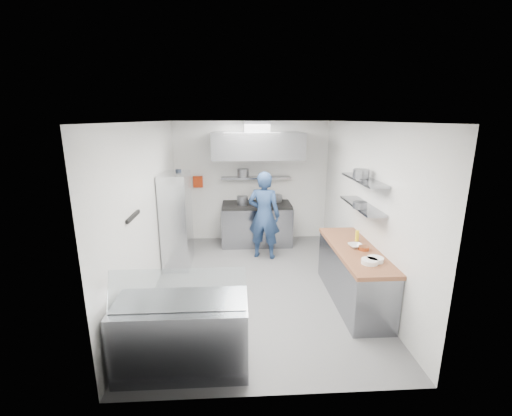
{
  "coord_description": "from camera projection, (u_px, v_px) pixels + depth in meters",
  "views": [
    {
      "loc": [
        -0.35,
        -5.49,
        2.85
      ],
      "look_at": [
        0.0,
        0.6,
        1.25
      ],
      "focal_mm": 24.0,
      "sensor_mm": 36.0,
      "label": 1
    }
  ],
  "objects": [
    {
      "name": "mixing_bowl",
      "position": [
        355.0,
        246.0,
        5.33
      ],
      "size": [
        0.24,
        0.24,
        0.05
      ],
      "primitive_type": "imported",
      "rotation": [
        0.0,
        0.0,
        0.11
      ],
      "color": "white",
      "rests_on": "prep_counter_top"
    },
    {
      "name": "hood_duct",
      "position": [
        256.0,
        127.0,
        7.45
      ],
      "size": [
        0.55,
        0.55,
        0.24
      ],
      "primitive_type": "cube",
      "color": "slate",
      "rests_on": "extractor_hood"
    },
    {
      "name": "wall_right",
      "position": [
        364.0,
        207.0,
        5.79
      ],
      "size": [
        2.8,
        5.0,
        0.02
      ],
      "primitive_type": "cube",
      "rotation": [
        1.57,
        0.0,
        -1.57
      ],
      "color": "white",
      "rests_on": "floor"
    },
    {
      "name": "gas_range",
      "position": [
        257.0,
        225.0,
        7.96
      ],
      "size": [
        1.6,
        0.8,
        0.9
      ],
      "primitive_type": "cube",
      "color": "gray",
      "rests_on": "floor"
    },
    {
      "name": "ceiling",
      "position": [
        258.0,
        122.0,
        5.33
      ],
      "size": [
        5.0,
        5.0,
        0.0
      ],
      "primitive_type": "plane",
      "rotation": [
        3.14,
        0.0,
        0.0
      ],
      "color": "silver",
      "rests_on": "wall_back"
    },
    {
      "name": "chef",
      "position": [
        264.0,
        215.0,
        7.05
      ],
      "size": [
        0.77,
        0.61,
        1.83
      ],
      "primitive_type": "imported",
      "rotation": [
        0.0,
        0.0,
        2.85
      ],
      "color": "navy",
      "rests_on": "floor"
    },
    {
      "name": "shelf_pot_c",
      "position": [
        360.0,
        205.0,
        5.22
      ],
      "size": [
        0.21,
        0.21,
        0.1
      ],
      "primitive_type": "cylinder",
      "color": "slate",
      "rests_on": "wall_shelf_lower"
    },
    {
      "name": "wall_left",
      "position": [
        148.0,
        210.0,
        5.59
      ],
      "size": [
        2.8,
        5.0,
        0.02
      ],
      "primitive_type": "cube",
      "rotation": [
        1.57,
        0.0,
        1.57
      ],
      "color": "white",
      "rests_on": "floor"
    },
    {
      "name": "stock_pot_right",
      "position": [
        276.0,
        198.0,
        8.01
      ],
      "size": [
        0.29,
        0.29,
        0.16
      ],
      "primitive_type": "cylinder",
      "color": "slate",
      "rests_on": "cooktop"
    },
    {
      "name": "prep_counter_top",
      "position": [
        355.0,
        250.0,
        5.33
      ],
      "size": [
        0.65,
        2.04,
        0.06
      ],
      "primitive_type": "cube",
      "color": "#95553A",
      "rests_on": "prep_counter_base"
    },
    {
      "name": "red_firebox",
      "position": [
        198.0,
        182.0,
        7.97
      ],
      "size": [
        0.22,
        0.1,
        0.26
      ],
      "primitive_type": "cube",
      "color": "#A82B0D",
      "rests_on": "wall_back"
    },
    {
      "name": "shelf_pot_d",
      "position": [
        361.0,
        174.0,
        5.37
      ],
      "size": [
        0.25,
        0.25,
        0.14
      ],
      "primitive_type": "cylinder",
      "color": "slate",
      "rests_on": "wall_shelf_upper"
    },
    {
      "name": "wall_front",
      "position": [
        275.0,
        275.0,
        3.27
      ],
      "size": [
        3.6,
        2.8,
        0.02
      ],
      "primitive_type": "cube",
      "rotation": [
        -1.57,
        0.0,
        0.0
      ],
      "color": "white",
      "rests_on": "floor"
    },
    {
      "name": "wall_back",
      "position": [
        251.0,
        182.0,
        8.1
      ],
      "size": [
        3.6,
        2.8,
        0.02
      ],
      "primitive_type": "cube",
      "rotation": [
        1.57,
        0.0,
        0.0
      ],
      "color": "white",
      "rests_on": "floor"
    },
    {
      "name": "extractor_hood",
      "position": [
        257.0,
        145.0,
        7.33
      ],
      "size": [
        1.9,
        1.15,
        0.55
      ],
      "primitive_type": "cube",
      "color": "gray",
      "rests_on": "wall_back"
    },
    {
      "name": "rack_bin_b",
      "position": [
        179.0,
        197.0,
        6.97
      ],
      "size": [
        0.15,
        0.19,
        0.17
      ],
      "primitive_type": "cube",
      "color": "yellow",
      "rests_on": "wire_rack"
    },
    {
      "name": "wall_shelf_lower",
      "position": [
        361.0,
        206.0,
        5.47
      ],
      "size": [
        0.3,
        1.3,
        0.04
      ],
      "primitive_type": "cube",
      "color": "gray",
      "rests_on": "wall_right"
    },
    {
      "name": "rack_bin_a",
      "position": [
        177.0,
        226.0,
        6.73
      ],
      "size": [
        0.17,
        0.21,
        0.19
      ],
      "primitive_type": "cube",
      "color": "white",
      "rests_on": "wire_rack"
    },
    {
      "name": "floor",
      "position": [
        258.0,
        285.0,
        6.04
      ],
      "size": [
        5.0,
        5.0,
        0.0
      ],
      "primitive_type": "plane",
      "color": "#565658",
      "rests_on": "ground"
    },
    {
      "name": "stock_pot_left",
      "position": [
        242.0,
        200.0,
        7.71
      ],
      "size": [
        0.25,
        0.25,
        0.2
      ],
      "primitive_type": "cylinder",
      "color": "slate",
      "rests_on": "cooktop"
    },
    {
      "name": "display_glass",
      "position": [
        178.0,
        290.0,
        3.67
      ],
      "size": [
        1.47,
        0.19,
        0.42
      ],
      "primitive_type": "cube",
      "rotation": [
        -0.38,
        0.0,
        0.0
      ],
      "color": "silver",
      "rests_on": "display_case"
    },
    {
      "name": "plate_stack_a",
      "position": [
        375.0,
        259.0,
        4.81
      ],
      "size": [
        0.23,
        0.23,
        0.06
      ],
      "primitive_type": "cylinder",
      "color": "white",
      "rests_on": "prep_counter_top"
    },
    {
      "name": "prep_counter_base",
      "position": [
        353.0,
        276.0,
        5.44
      ],
      "size": [
        0.62,
        2.0,
        0.84
      ],
      "primitive_type": "cube",
      "color": "gray",
      "rests_on": "floor"
    },
    {
      "name": "display_case",
      "position": [
        183.0,
        335.0,
        3.95
      ],
      "size": [
        1.5,
        0.7,
        0.85
      ],
      "primitive_type": "cube",
      "color": "gray",
      "rests_on": "floor"
    },
    {
      "name": "copper_pan",
      "position": [
        364.0,
        248.0,
        5.22
      ],
      "size": [
        0.16,
        0.16,
        0.06
      ],
      "primitive_type": "cylinder",
      "color": "#B36032",
      "rests_on": "prep_counter_top"
    },
    {
      "name": "wire_rack",
      "position": [
        177.0,
        220.0,
        6.68
      ],
      "size": [
        0.5,
        0.9,
        1.85
      ],
      "primitive_type": "cube",
      "color": "silver",
      "rests_on": "floor"
    },
    {
      "name": "shelf_pot_a",
      "position": [
        243.0,
        173.0,
        7.94
      ],
      "size": [
        0.26,
        0.26,
        0.18
      ],
      "primitive_type": "cylinder",
      "color": "slate",
      "rests_on": "over_range_shelf"
    },
    {
      "name": "squeeze_bottle",
      "position": [
        357.0,
        236.0,
        5.59
      ],
      "size": [
        0.06,
        0.06,
        0.18
      ],
      "primitive_type": "cylinder",
      "color": "yellow",
      "rests_on": "prep_counter_top"
    },
    {
      "name": "rack_jar",
      "position": [
        179.0,
        174.0,
        6.68
      ],
      "size": [
        0.12,
        0.12,
        0.18
      ],
      "primitive_type": "cylinder",
      "color": "black",
      "rests_on": "wire_rack"
    },
    {
      "name": "over_range_shelf",
      "position": [
        256.0,
        178.0,
        7.92
      ],
      "size": [
        1.6,
        0.3,
        0.04
      ],
      "primitive_type": "cube",
      "color": "gray",
      "rests_on": "wall_back"
    },
    {
      "name": "stock_pot_mid",
      "position": [
        263.0,
        197.0,
        7.93
      ],
      "size": [
        0.34,
        0.34,
        0.24
      ],
      "primitive_type": "cylinder",
      "color": "slate",
      "rests_on": "cooktop"
    },
    {
      "name": "knife_strip",
      "position": [
        133.0,
        216.0,
        4.68
      ],
      "size": [
        0.04,
        0.55,
        0.05
      ],
      "primitive_type": "cube",
      "color": "black",
      "rests_on": "wall_left"
    },
    {
      "name": "plate_stack_b",
      "position": [
        370.0,
        262.0,
        4.74
      ],
      "size": [
        0.23,
        0.23,
        0.06
      ],
      "primitive_type": "cylinder",
      "color": "white",
      "rests_on": "prep_counter_top"
    },
    {
      "name": "wall_shelf_upper",
      "position": [
        364.0,
        180.0,
        5.36
      ],
      "size": [
        0.3,
        1.3,
        0.04
      ],
      "primitive_type": "cube",
      "color": "gray",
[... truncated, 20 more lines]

